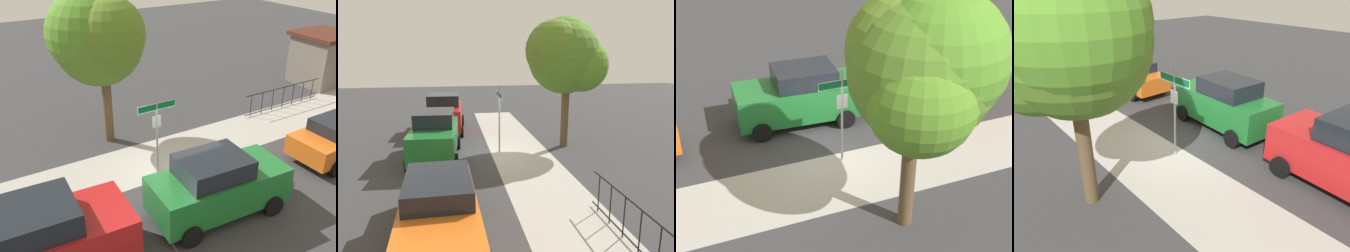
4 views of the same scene
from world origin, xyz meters
TOP-DOWN VIEW (x-y plane):
  - ground_plane at (0.00, 0.00)m, footprint 60.00×60.00m
  - sidewalk_strip at (2.00, 1.30)m, footprint 24.00×2.60m
  - street_sign at (-0.26, 0.40)m, footprint 1.40×0.07m
  - shade_tree at (-0.91, 3.54)m, footprint 3.51×3.73m
  - car_red at (-4.76, -2.08)m, footprint 4.26×2.33m
  - car_green at (0.20, -2.38)m, footprint 4.26×2.16m
  - car_orange at (6.49, -2.04)m, footprint 4.66×2.06m
  - iron_fence at (7.76, 2.30)m, footprint 4.73×0.04m

SIDE VIEW (x-z plane):
  - ground_plane at x=0.00m, z-range 0.00..0.00m
  - sidewalk_strip at x=2.00m, z-range 0.00..0.00m
  - iron_fence at x=7.76m, z-range 0.03..1.10m
  - car_orange at x=6.49m, z-range 0.03..1.57m
  - car_green at x=0.20m, z-range 0.00..2.00m
  - car_red at x=-4.76m, z-range -0.01..2.07m
  - street_sign at x=-0.26m, z-range 0.53..3.52m
  - shade_tree at x=-0.91m, z-range 1.24..7.24m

